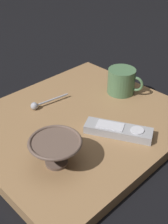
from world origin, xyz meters
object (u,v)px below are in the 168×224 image
tv_remote_near (118,130)px  teaspoon (39,104)px  coffee_mug (122,81)px  cereal_bowl (56,151)px

tv_remote_near → teaspoon: bearing=16.0°
teaspoon → tv_remote_near: tv_remote_near is taller
coffee_mug → cereal_bowl: bearing=106.2°
cereal_bowl → teaspoon: 0.26m
teaspoon → tv_remote_near: size_ratio=0.73×
cereal_bowl → coffee_mug: (0.11, -0.38, 0.00)m
cereal_bowl → teaspoon: size_ratio=0.93×
teaspoon → tv_remote_near: 0.27m
cereal_bowl → coffee_mug: bearing=-73.8°
teaspoon → coffee_mug: bearing=-114.6°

